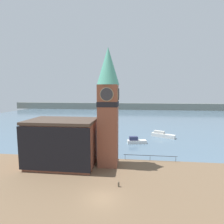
% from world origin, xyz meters
% --- Properties ---
extents(ground_plane, '(160.00, 160.00, 0.00)m').
position_xyz_m(ground_plane, '(0.00, 0.00, 0.00)').
color(ground_plane, brown).
extents(water, '(160.00, 120.00, 0.00)m').
position_xyz_m(water, '(0.00, 73.51, -0.00)').
color(water, slate).
rests_on(water, ground_plane).
extents(far_shoreline, '(180.00, 3.00, 5.00)m').
position_xyz_m(far_shoreline, '(0.00, 113.51, 2.50)').
color(far_shoreline, gray).
rests_on(far_shoreline, water).
extents(pier_railing, '(10.48, 0.08, 1.09)m').
position_xyz_m(pier_railing, '(7.34, 13.26, 0.95)').
color(pier_railing, '#333338').
rests_on(pier_railing, ground_plane).
extents(clock_tower, '(4.00, 4.00, 21.38)m').
position_xyz_m(clock_tower, '(-0.63, 10.49, 11.37)').
color(clock_tower, brown).
rests_on(clock_tower, ground_plane).
extents(pier_building, '(12.35, 7.81, 8.57)m').
position_xyz_m(pier_building, '(-9.06, 9.42, 4.30)').
color(pier_building, brown).
rests_on(pier_building, ground_plane).
extents(boat_near, '(5.20, 2.51, 1.82)m').
position_xyz_m(boat_near, '(4.83, 24.87, 0.66)').
color(boat_near, silver).
rests_on(boat_near, water).
extents(boat_far, '(6.87, 4.61, 1.82)m').
position_xyz_m(boat_far, '(12.91, 32.08, 0.70)').
color(boat_far, silver).
rests_on(boat_far, water).
extents(mooring_bollard_near, '(0.26, 0.26, 0.77)m').
position_xyz_m(mooring_bollard_near, '(1.87, 3.00, 0.42)').
color(mooring_bollard_near, brown).
rests_on(mooring_bollard_near, ground_plane).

